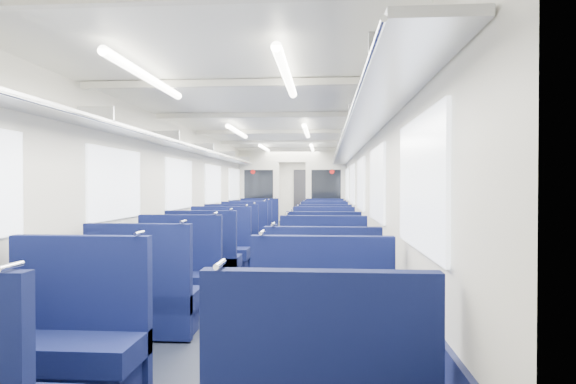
# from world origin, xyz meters

# --- Properties ---
(floor) EXTENTS (2.80, 18.00, 0.01)m
(floor) POSITION_xyz_m (0.00, 0.00, 0.00)
(floor) COLOR black
(floor) RESTS_ON ground
(ceiling) EXTENTS (2.80, 18.00, 0.01)m
(ceiling) POSITION_xyz_m (0.00, 0.00, 2.35)
(ceiling) COLOR silver
(ceiling) RESTS_ON wall_left
(wall_left) EXTENTS (0.02, 18.00, 2.35)m
(wall_left) POSITION_xyz_m (-1.40, 0.00, 1.18)
(wall_left) COLOR beige
(wall_left) RESTS_ON floor
(dado_left) EXTENTS (0.03, 17.90, 0.70)m
(dado_left) POSITION_xyz_m (-1.39, 0.00, 0.35)
(dado_left) COLOR #12173C
(dado_left) RESTS_ON floor
(wall_right) EXTENTS (0.02, 18.00, 2.35)m
(wall_right) POSITION_xyz_m (1.40, 0.00, 1.18)
(wall_right) COLOR beige
(wall_right) RESTS_ON floor
(dado_right) EXTENTS (0.03, 17.90, 0.70)m
(dado_right) POSITION_xyz_m (1.39, 0.00, 0.35)
(dado_right) COLOR #12173C
(dado_right) RESTS_ON floor
(wall_far) EXTENTS (2.80, 0.02, 2.35)m
(wall_far) POSITION_xyz_m (0.00, 9.00, 1.18)
(wall_far) COLOR beige
(wall_far) RESTS_ON floor
(luggage_rack_left) EXTENTS (0.36, 17.40, 0.18)m
(luggage_rack_left) POSITION_xyz_m (-1.21, 0.00, 1.97)
(luggage_rack_left) COLOR #B2B5BA
(luggage_rack_left) RESTS_ON wall_left
(luggage_rack_right) EXTENTS (0.36, 17.40, 0.18)m
(luggage_rack_right) POSITION_xyz_m (1.21, 0.00, 1.97)
(luggage_rack_right) COLOR #B2B5BA
(luggage_rack_right) RESTS_ON wall_right
(windows) EXTENTS (2.78, 15.60, 0.75)m
(windows) POSITION_xyz_m (0.00, -0.46, 1.42)
(windows) COLOR white
(windows) RESTS_ON wall_left
(ceiling_fittings) EXTENTS (2.70, 16.06, 0.11)m
(ceiling_fittings) POSITION_xyz_m (0.00, -0.26, 2.29)
(ceiling_fittings) COLOR beige
(ceiling_fittings) RESTS_ON ceiling
(end_door) EXTENTS (0.75, 0.06, 2.00)m
(end_door) POSITION_xyz_m (0.00, 8.94, 1.00)
(end_door) COLOR black
(end_door) RESTS_ON floor
(bulkhead) EXTENTS (2.80, 0.10, 2.35)m
(bulkhead) POSITION_xyz_m (-0.00, 2.46, 1.23)
(bulkhead) COLOR beige
(bulkhead) RESTS_ON floor
(seat_2) EXTENTS (0.98, 0.54, 1.09)m
(seat_2) POSITION_xyz_m (-0.83, -7.18, 0.34)
(seat_2) COLOR #0F1748
(seat_2) RESTS_ON floor
(seat_3) EXTENTS (0.98, 0.54, 1.09)m
(seat_3) POSITION_xyz_m (0.83, -7.09, 0.34)
(seat_3) COLOR #0F1748
(seat_3) RESTS_ON floor
(seat_4) EXTENTS (0.98, 0.54, 1.09)m
(seat_4) POSITION_xyz_m (-0.83, -5.87, 0.34)
(seat_4) COLOR #0F1748
(seat_4) RESTS_ON floor
(seat_5) EXTENTS (0.98, 0.54, 1.09)m
(seat_5) POSITION_xyz_m (0.83, -6.08, 0.34)
(seat_5) COLOR #0F1748
(seat_5) RESTS_ON floor
(seat_6) EXTENTS (0.98, 0.54, 1.09)m
(seat_6) POSITION_xyz_m (-0.83, -4.84, 0.34)
(seat_6) COLOR #0F1748
(seat_6) RESTS_ON floor
(seat_7) EXTENTS (0.98, 0.54, 1.09)m
(seat_7) POSITION_xyz_m (0.83, -4.88, 0.34)
(seat_7) COLOR #0F1748
(seat_7) RESTS_ON floor
(seat_8) EXTENTS (0.98, 0.54, 1.09)m
(seat_8) POSITION_xyz_m (-0.83, -3.62, 0.34)
(seat_8) COLOR #0F1748
(seat_8) RESTS_ON floor
(seat_9) EXTENTS (0.98, 0.54, 1.09)m
(seat_9) POSITION_xyz_m (0.83, -3.76, 0.34)
(seat_9) COLOR #0F1748
(seat_9) RESTS_ON floor
(seat_10) EXTENTS (0.98, 0.54, 1.09)m
(seat_10) POSITION_xyz_m (-0.83, -2.58, 0.34)
(seat_10) COLOR #0F1748
(seat_10) RESTS_ON floor
(seat_11) EXTENTS (0.98, 0.54, 1.09)m
(seat_11) POSITION_xyz_m (0.83, -2.60, 0.34)
(seat_11) COLOR #0F1748
(seat_11) RESTS_ON floor
(seat_12) EXTENTS (0.98, 0.54, 1.09)m
(seat_12) POSITION_xyz_m (-0.83, -1.42, 0.34)
(seat_12) COLOR #0F1748
(seat_12) RESTS_ON floor
(seat_13) EXTENTS (0.98, 0.54, 1.09)m
(seat_13) POSITION_xyz_m (0.83, -1.45, 0.34)
(seat_13) COLOR #0F1748
(seat_13) RESTS_ON floor
(seat_14) EXTENTS (0.98, 0.54, 1.09)m
(seat_14) POSITION_xyz_m (-0.83, -0.26, 0.34)
(seat_14) COLOR #0F1748
(seat_14) RESTS_ON floor
(seat_15) EXTENTS (0.98, 0.54, 1.09)m
(seat_15) POSITION_xyz_m (0.83, -0.26, 0.34)
(seat_15) COLOR #0F1748
(seat_15) RESTS_ON floor
(seat_16) EXTENTS (0.98, 0.54, 1.09)m
(seat_16) POSITION_xyz_m (-0.83, 0.81, 0.34)
(seat_16) COLOR #0F1748
(seat_16) RESTS_ON floor
(seat_17) EXTENTS (0.98, 0.54, 1.09)m
(seat_17) POSITION_xyz_m (0.83, 0.90, 0.34)
(seat_17) COLOR #0F1748
(seat_17) RESTS_ON floor
(seat_18) EXTENTS (0.98, 0.54, 1.09)m
(seat_18) POSITION_xyz_m (-0.83, 2.09, 0.34)
(seat_18) COLOR #0F1748
(seat_18) RESTS_ON floor
(seat_19) EXTENTS (0.98, 0.54, 1.09)m
(seat_19) POSITION_xyz_m (0.83, 2.07, 0.34)
(seat_19) COLOR #0F1748
(seat_19) RESTS_ON floor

